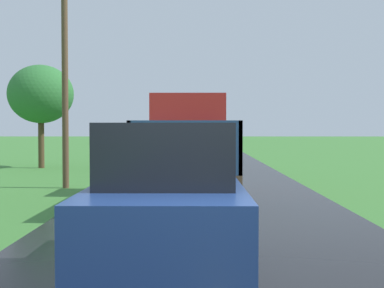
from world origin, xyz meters
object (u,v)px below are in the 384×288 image
banana_truck_near (187,145)px  banana_truck_far (189,137)px  following_car (169,199)px  utility_pole_roadside (65,53)px  roadside_tree_mid_right (41,94)px

banana_truck_near → banana_truck_far: bearing=90.5°
banana_truck_near → following_car: 7.77m
banana_truck_near → banana_truck_far: (-0.10, 10.71, 0.00)m
utility_pole_roadside → roadside_tree_mid_right: utility_pole_roadside is taller
roadside_tree_mid_right → following_car: size_ratio=1.19×
banana_truck_near → roadside_tree_mid_right: 12.82m
banana_truck_near → banana_truck_far: 10.71m
roadside_tree_mid_right → following_car: bearing=-69.0°
banana_truck_far → following_car: bearing=-90.0°
banana_truck_far → utility_pole_roadside: (-3.81, -8.26, 2.82)m
banana_truck_near → banana_truck_far: same height
utility_pole_roadside → roadside_tree_mid_right: bearing=111.5°
banana_truck_far → roadside_tree_mid_right: 7.27m
banana_truck_near → following_car: bearing=-90.7°
banana_truck_far → utility_pole_roadside: utility_pole_roadside is taller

